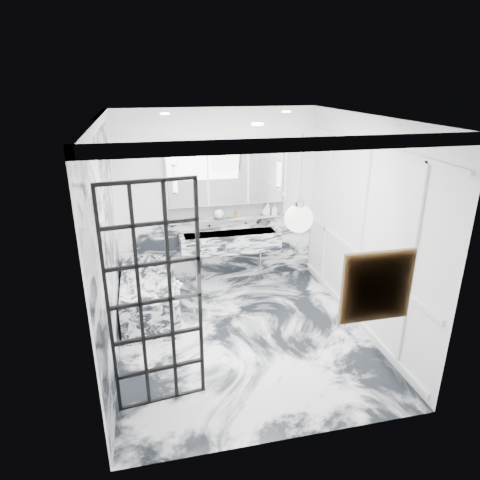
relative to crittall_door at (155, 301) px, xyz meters
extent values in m
plane|color=white|center=(1.10, 1.00, -1.18)|extent=(3.60, 3.60, 0.00)
plane|color=white|center=(1.10, 1.00, 1.62)|extent=(3.60, 3.60, 0.00)
plane|color=white|center=(1.10, 2.80, 0.22)|extent=(3.60, 0.00, 3.60)
plane|color=white|center=(1.10, -0.80, 0.22)|extent=(3.60, 0.00, 3.60)
plane|color=white|center=(-0.50, 1.00, 0.22)|extent=(0.00, 3.60, 3.60)
plane|color=white|center=(2.70, 1.00, 0.22)|extent=(0.00, 3.60, 3.60)
cube|color=white|center=(1.10, 2.77, -0.66)|extent=(3.18, 0.05, 1.05)
cube|color=white|center=(-0.48, 1.00, 0.16)|extent=(0.02, 3.56, 2.68)
cube|color=white|center=(2.68, 1.00, 0.12)|extent=(0.03, 3.40, 2.30)
imported|color=#8C5919|center=(1.92, 2.71, 0.02)|extent=(0.12, 0.12, 0.23)
imported|color=#4C4C51|center=(2.03, 2.71, 0.00)|extent=(0.10, 0.10, 0.19)
imported|color=silver|center=(1.88, 2.71, -0.02)|extent=(0.16, 0.16, 0.15)
sphere|color=white|center=(1.11, 2.71, -0.02)|extent=(0.16, 0.16, 0.16)
cylinder|color=#8C5919|center=(1.39, 2.71, -0.04)|extent=(0.04, 0.04, 0.10)
cylinder|color=silver|center=(0.28, 1.17, -0.57)|extent=(0.08, 0.08, 0.12)
cube|color=#B63E12|center=(1.89, -0.76, 0.33)|extent=(0.56, 0.05, 0.56)
sphere|color=white|center=(1.37, -0.15, 0.79)|extent=(0.27, 0.27, 0.27)
cube|color=silver|center=(1.25, 2.55, -0.45)|extent=(1.60, 0.45, 0.30)
cube|color=silver|center=(1.25, 2.72, -0.11)|extent=(1.90, 0.14, 0.04)
cube|color=white|center=(1.25, 2.78, 0.02)|extent=(1.90, 0.03, 0.23)
cube|color=white|center=(1.25, 2.72, 0.64)|extent=(1.90, 0.16, 1.00)
cylinder|color=white|center=(0.43, 2.63, 0.60)|extent=(0.07, 0.07, 0.40)
cylinder|color=white|center=(2.07, 2.63, 0.60)|extent=(0.07, 0.07, 0.40)
cube|color=silver|center=(-0.07, 1.89, -0.91)|extent=(0.75, 1.65, 0.55)
camera|label=1|loc=(-0.01, -3.74, 2.02)|focal=32.00mm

